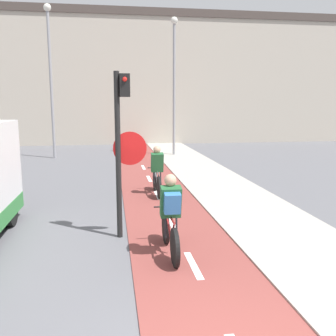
% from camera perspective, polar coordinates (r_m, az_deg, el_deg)
% --- Properties ---
extents(building_row_background, '(60.00, 5.20, 8.88)m').
position_cam_1_polar(building_row_background, '(28.03, -6.03, 13.23)').
color(building_row_background, '#B2A899').
rests_on(building_row_background, ground_plane).
extents(traffic_light_pole, '(0.67, 0.25, 3.33)m').
position_cam_1_polar(traffic_light_pole, '(7.47, -7.04, 4.66)').
color(traffic_light_pole, black).
rests_on(traffic_light_pole, ground_plane).
extents(street_lamp_far, '(0.36, 0.36, 7.42)m').
position_cam_1_polar(street_lamp_far, '(19.75, -17.50, 14.46)').
color(street_lamp_far, gray).
rests_on(street_lamp_far, ground_plane).
extents(street_lamp_sidewalk, '(0.36, 0.36, 7.05)m').
position_cam_1_polar(street_lamp_sidewalk, '(19.91, 0.94, 14.28)').
color(street_lamp_sidewalk, gray).
rests_on(street_lamp_sidewalk, ground_plane).
extents(cyclist_near, '(0.46, 1.75, 1.49)m').
position_cam_1_polar(cyclist_near, '(6.73, 0.38, -7.52)').
color(cyclist_near, black).
rests_on(cyclist_near, ground_plane).
extents(cyclist_far, '(0.46, 1.72, 1.48)m').
position_cam_1_polar(cyclist_far, '(11.22, -1.68, -0.76)').
color(cyclist_far, black).
rests_on(cyclist_far, ground_plane).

